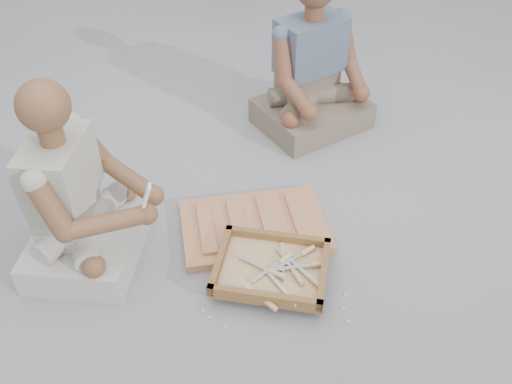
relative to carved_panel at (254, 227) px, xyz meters
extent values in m
plane|color=#9D9DA2|center=(-0.03, -0.20, -0.02)|extent=(60.00, 60.00, 0.00)
cube|color=#A86941|center=(0.00, 0.00, 0.00)|extent=(0.65, 0.43, 0.04)
cube|color=brown|center=(0.02, -0.30, 0.03)|extent=(0.55, 0.50, 0.01)
cube|color=brown|center=(0.08, -0.14, 0.06)|extent=(0.43, 0.19, 0.05)
cube|color=brown|center=(-0.04, -0.46, 0.06)|extent=(0.43, 0.19, 0.05)
cube|color=brown|center=(0.21, -0.38, 0.06)|extent=(0.15, 0.35, 0.05)
cube|color=brown|center=(-0.18, -0.22, 0.06)|extent=(0.15, 0.35, 0.05)
cube|color=tan|center=(0.02, -0.30, 0.04)|extent=(0.48, 0.43, 0.01)
cube|color=white|center=(0.10, -0.32, 0.06)|extent=(0.15, 0.02, 0.00)
cylinder|color=tan|center=(0.21, -0.33, 0.06)|extent=(0.07, 0.02, 0.02)
cube|color=white|center=(0.12, -0.32, 0.06)|extent=(0.08, 0.14, 0.00)
cylinder|color=tan|center=(0.17, -0.42, 0.06)|extent=(0.05, 0.07, 0.02)
cube|color=white|center=(-0.09, -0.39, 0.04)|extent=(0.10, 0.13, 0.00)
cylinder|color=tan|center=(-0.03, -0.48, 0.04)|extent=(0.06, 0.07, 0.02)
cube|color=white|center=(0.06, -0.32, 0.04)|extent=(0.04, 0.15, 0.00)
cylinder|color=tan|center=(0.08, -0.21, 0.04)|extent=(0.03, 0.07, 0.02)
cube|color=white|center=(-0.01, -0.32, 0.05)|extent=(0.13, 0.09, 0.00)
cylinder|color=tan|center=(0.08, -0.27, 0.05)|extent=(0.07, 0.06, 0.02)
cube|color=white|center=(-0.05, -0.27, 0.06)|extent=(0.12, 0.11, 0.00)
cylinder|color=tan|center=(0.03, -0.35, 0.06)|extent=(0.07, 0.06, 0.02)
cube|color=white|center=(0.08, -0.29, 0.05)|extent=(0.14, 0.08, 0.00)
cylinder|color=tan|center=(0.18, -0.24, 0.05)|extent=(0.07, 0.05, 0.02)
cube|color=white|center=(0.02, -0.38, 0.06)|extent=(0.07, 0.14, 0.00)
cylinder|color=tan|center=(0.06, -0.48, 0.06)|extent=(0.05, 0.07, 0.02)
cube|color=white|center=(0.08, -0.27, 0.06)|extent=(0.05, 0.15, 0.00)
cylinder|color=tan|center=(0.11, -0.38, 0.06)|extent=(0.04, 0.07, 0.02)
cube|color=tan|center=(-0.28, -0.41, -0.02)|extent=(0.02, 0.02, 0.00)
cube|color=tan|center=(0.26, -0.57, -0.02)|extent=(0.02, 0.02, 0.00)
cube|color=tan|center=(0.30, -0.44, -0.02)|extent=(0.02, 0.02, 0.00)
cube|color=tan|center=(-0.28, 0.06, -0.02)|extent=(0.02, 0.02, 0.00)
cube|color=tan|center=(-0.22, -0.30, -0.02)|extent=(0.02, 0.02, 0.00)
cube|color=tan|center=(-0.03, -0.08, -0.02)|extent=(0.02, 0.02, 0.00)
cube|color=tan|center=(0.19, -0.42, -0.02)|extent=(0.02, 0.02, 0.00)
cube|color=tan|center=(0.28, -0.17, -0.02)|extent=(0.02, 0.02, 0.00)
cube|color=tan|center=(-0.21, -0.50, -0.02)|extent=(0.02, 0.02, 0.00)
cube|color=tan|center=(-0.26, -0.45, -0.02)|extent=(0.02, 0.02, 0.00)
cube|color=tan|center=(-0.13, 0.03, -0.02)|extent=(0.02, 0.02, 0.00)
cube|color=tan|center=(0.27, -0.50, -0.02)|extent=(0.02, 0.02, 0.00)
cube|color=beige|center=(-0.72, -0.01, 0.05)|extent=(0.56, 0.63, 0.14)
cube|color=beige|center=(-0.77, 0.00, 0.20)|extent=(0.26, 0.34, 0.17)
cube|color=#B2A99D|center=(-0.76, 0.00, 0.42)|extent=(0.29, 0.38, 0.28)
sphere|color=brown|center=(-0.76, 0.00, 0.72)|extent=(0.19, 0.19, 0.19)
sphere|color=brown|center=(-0.42, -0.04, 0.28)|extent=(0.09, 0.09, 0.09)
sphere|color=brown|center=(-0.45, -0.15, 0.28)|extent=(0.09, 0.09, 0.09)
cube|color=#786556|center=(0.47, 0.80, 0.05)|extent=(0.69, 0.63, 0.15)
cube|color=#786556|center=(0.45, 0.85, 0.21)|extent=(0.36, 0.30, 0.17)
cube|color=slate|center=(0.46, 0.84, 0.44)|extent=(0.40, 0.33, 0.29)
sphere|color=brown|center=(0.71, 0.69, 0.22)|extent=(0.09, 0.09, 0.09)
sphere|color=brown|center=(0.39, 0.55, 0.22)|extent=(0.09, 0.09, 0.09)
cube|color=white|center=(-0.44, -0.15, 0.38)|extent=(0.05, 0.04, 0.10)
cube|color=black|center=(-0.44, -0.15, 0.38)|extent=(0.02, 0.03, 0.03)
camera|label=1|loc=(-0.33, -1.84, 1.78)|focal=40.00mm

